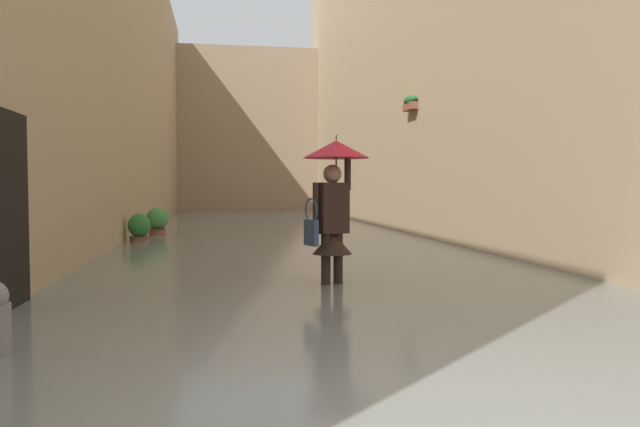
# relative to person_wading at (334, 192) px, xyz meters

# --- Properties ---
(ground_plane) EXTENTS (69.18, 69.18, 0.00)m
(ground_plane) POSITION_rel_person_wading_xyz_m (0.02, -8.87, -1.38)
(ground_plane) COLOR #605B56
(flood_water) EXTENTS (7.80, 33.67, 0.21)m
(flood_water) POSITION_rel_person_wading_xyz_m (0.02, -8.87, -1.27)
(flood_water) COLOR slate
(flood_water) RESTS_ON ground_plane
(building_facade_left) EXTENTS (2.04, 31.67, 11.98)m
(building_facade_left) POSITION_rel_person_wading_xyz_m (-4.38, -8.87, 4.61)
(building_facade_left) COLOR tan
(building_facade_left) RESTS_ON ground_plane
(building_facade_right) EXTENTS (2.04, 31.67, 9.47)m
(building_facade_right) POSITION_rel_person_wading_xyz_m (4.42, -8.86, 3.36)
(building_facade_right) COLOR tan
(building_facade_right) RESTS_ON ground_plane
(building_facade_far) EXTENTS (10.60, 1.80, 8.41)m
(building_facade_far) POSITION_rel_person_wading_xyz_m (0.02, -23.61, 2.82)
(building_facade_far) COLOR gray
(building_facade_far) RESTS_ON ground_plane
(person_wading) EXTENTS (0.84, 0.84, 2.09)m
(person_wading) POSITION_rel_person_wading_xyz_m (0.00, 0.00, 0.00)
(person_wading) COLOR black
(person_wading) RESTS_ON ground_plane
(potted_plant_near_right) EXTENTS (0.49, 0.49, 0.84)m
(potted_plant_near_right) POSITION_rel_person_wading_xyz_m (3.20, -6.39, -0.93)
(potted_plant_near_right) COLOR brown
(potted_plant_near_right) RESTS_ON ground_plane
(potted_plant_far_right) EXTENTS (0.57, 0.57, 0.90)m
(potted_plant_far_right) POSITION_rel_person_wading_xyz_m (3.02, -8.47, -0.87)
(potted_plant_far_right) COLOR brown
(potted_plant_far_right) RESTS_ON ground_plane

